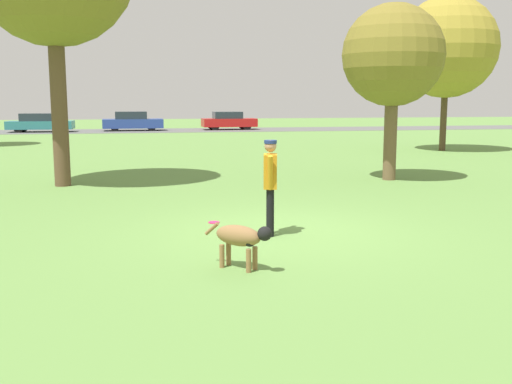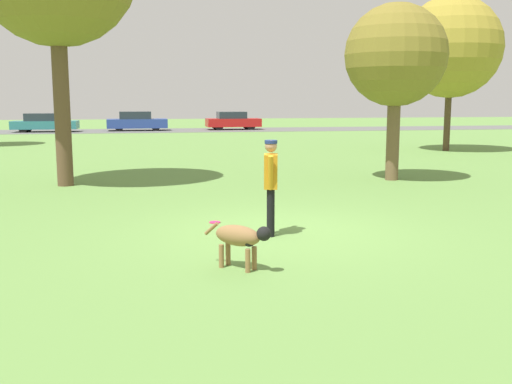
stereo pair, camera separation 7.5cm
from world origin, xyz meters
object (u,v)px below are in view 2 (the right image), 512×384
(parked_car_teal, at_px, (45,123))
(tree_near_right, at_px, (396,56))
(person, at_px, (271,180))
(frisbee, at_px, (215,222))
(parked_car_red, at_px, (233,121))
(dog, at_px, (241,237))
(tree_far_right, at_px, (451,47))
(parked_car_blue, at_px, (137,121))

(parked_car_teal, bearing_deg, tree_near_right, -61.73)
(person, height_order, frisbee, person)
(frisbee, xyz_separation_m, parked_car_red, (5.39, 33.70, 0.66))
(dog, xyz_separation_m, parked_car_red, (5.41, 36.83, 0.22))
(tree_near_right, relative_size, parked_car_red, 1.21)
(dog, bearing_deg, person, 110.78)
(frisbee, bearing_deg, parked_car_red, 80.91)
(tree_near_right, bearing_deg, person, -128.06)
(parked_car_teal, distance_m, parked_car_red, 13.38)
(tree_far_right, relative_size, parked_car_blue, 1.55)
(tree_far_right, height_order, parked_car_red, tree_far_right)
(frisbee, bearing_deg, tree_far_right, 48.76)
(dog, relative_size, tree_near_right, 0.18)
(person, xyz_separation_m, tree_near_right, (4.87, 6.22, 2.51))
(frisbee, distance_m, parked_car_teal, 33.96)
(tree_near_right, bearing_deg, parked_car_red, 90.58)
(tree_far_right, height_order, parked_car_blue, tree_far_right)
(tree_near_right, bearing_deg, dog, -124.96)
(parked_car_red, bearing_deg, dog, -100.14)
(person, distance_m, parked_car_teal, 35.31)
(tree_near_right, bearing_deg, frisbee, -138.51)
(tree_near_right, relative_size, tree_far_right, 0.73)
(dog, relative_size, parked_car_red, 0.21)
(frisbee, height_order, parked_car_red, parked_car_red)
(parked_car_blue, bearing_deg, parked_car_teal, -176.51)
(tree_near_right, bearing_deg, parked_car_blue, 104.47)
(parked_car_red, bearing_deg, parked_car_blue, 179.48)
(tree_near_right, xyz_separation_m, tree_far_right, (6.32, 8.67, 1.04))
(dog, bearing_deg, tree_near_right, 99.07)
(frisbee, bearing_deg, dog, -90.37)
(parked_car_red, bearing_deg, tree_far_right, -73.48)
(person, xyz_separation_m, frisbee, (-0.81, 1.20, -0.94))
(person, relative_size, tree_far_right, 0.24)
(tree_far_right, bearing_deg, parked_car_blue, 124.58)
(parked_car_teal, distance_m, parked_car_blue, 6.32)
(parked_car_teal, height_order, parked_car_red, parked_car_red)
(frisbee, relative_size, tree_near_right, 0.04)
(person, xyz_separation_m, parked_car_teal, (-8.78, 34.20, -0.31))
(tree_far_right, bearing_deg, tree_near_right, -126.11)
(dog, distance_m, tree_far_right, 21.08)
(parked_car_teal, relative_size, parked_car_blue, 1.03)
(person, relative_size, parked_car_blue, 0.37)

